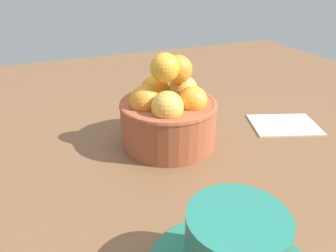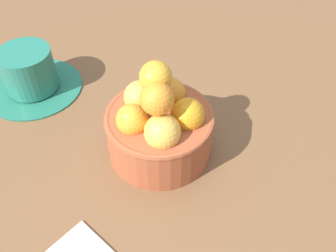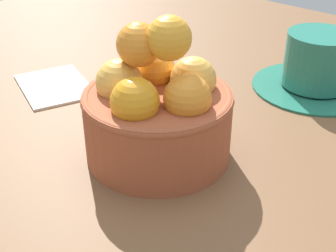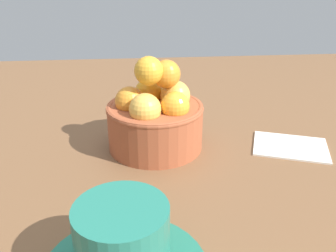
{
  "view_description": "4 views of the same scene",
  "coord_description": "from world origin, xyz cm",
  "views": [
    {
      "loc": [
        18.01,
        42.92,
        26.6
      ],
      "look_at": [
        1.07,
        2.42,
        4.39
      ],
      "focal_mm": 34.35,
      "sensor_mm": 36.0,
      "label": 1
    },
    {
      "loc": [
        -33.27,
        -14.83,
        43.33
      ],
      "look_at": [
        1.34,
        -0.77,
        4.15
      ],
      "focal_mm": 39.69,
      "sensor_mm": 36.0,
      "label": 2
    },
    {
      "loc": [
        28.96,
        -30.27,
        28.19
      ],
      "look_at": [
        1.61,
        -0.2,
        4.24
      ],
      "focal_mm": 49.94,
      "sensor_mm": 36.0,
      "label": 3
    },
    {
      "loc": [
        2.8,
        52.84,
        27.96
      ],
      "look_at": [
        -1.8,
        3.0,
        4.99
      ],
      "focal_mm": 38.54,
      "sensor_mm": 36.0,
      "label": 4
    }
  ],
  "objects": [
    {
      "name": "coffee_cup",
      "position": [
        4.65,
        26.33,
        3.33
      ],
      "size": [
        16.8,
        16.8,
        7.82
      ],
      "color": "#226D57",
      "rests_on": "ground_plane"
    },
    {
      "name": "terracotta_bowl",
      "position": [
        -0.03,
        -0.01,
        5.4
      ],
      "size": [
        15.43,
        15.43,
        15.28
      ],
      "color": "#9E4C2D",
      "rests_on": "ground_plane"
    },
    {
      "name": "ground_plane",
      "position": [
        0.0,
        0.0,
        -2.13
      ],
      "size": [
        133.49,
        119.79,
        4.27
      ],
      "primitive_type": "cube",
      "color": "brown"
    }
  ]
}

